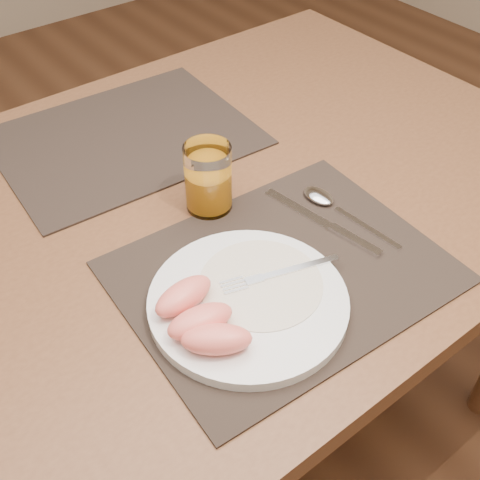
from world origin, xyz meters
name	(u,v)px	position (x,y,z in m)	size (l,w,h in m)	color
ground	(201,436)	(0.00, 0.00, 0.00)	(5.00, 5.00, 0.00)	#56331D
table	(184,240)	(0.00, 0.00, 0.67)	(1.40, 0.90, 0.75)	brown
placemat_near	(282,271)	(0.03, -0.22, 0.75)	(0.45, 0.35, 0.00)	#2D231C
placemat_far	(125,137)	(0.02, 0.22, 0.75)	(0.45, 0.35, 0.00)	#2D231C
plate	(248,302)	(-0.05, -0.24, 0.76)	(0.27, 0.27, 0.02)	white
plate_dressing	(261,283)	(-0.02, -0.23, 0.77)	(0.17, 0.17, 0.00)	white
fork	(271,276)	(0.00, -0.23, 0.77)	(0.17, 0.07, 0.00)	silver
knife	(331,227)	(0.15, -0.20, 0.76)	(0.05, 0.22, 0.01)	silver
spoon	(326,200)	(0.18, -0.15, 0.76)	(0.04, 0.19, 0.01)	silver
juice_glass	(208,181)	(0.03, -0.04, 0.80)	(0.07, 0.07, 0.11)	white
grapefruit_wedges	(200,318)	(-0.13, -0.24, 0.79)	(0.10, 0.15, 0.04)	#FF7C68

